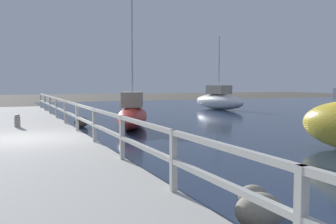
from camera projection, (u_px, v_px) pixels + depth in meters
The scene contains 9 objects.
ground_plane at pixel (24, 148), 12.42m from camera, with size 120.00×120.00×0.00m, color #4C473D.
dock_walkway at pixel (24, 143), 12.41m from camera, with size 4.08×36.00×0.29m.
railing at pixel (85, 115), 13.10m from camera, with size 0.10×32.50×1.01m.
boulder_water_edge at pixel (253, 196), 6.49m from camera, with size 0.49×0.44×0.37m.
boulder_far_strip at pixel (81, 122), 18.20m from camera, with size 0.65×0.59×0.49m.
boulder_near_dock at pixel (259, 211), 5.48m from camera, with size 0.70×0.63×0.52m.
mooring_bollard at pixel (17, 121), 15.68m from camera, with size 0.23×0.23×0.52m.
sailboat_white at pixel (219, 100), 30.41m from camera, with size 2.07×5.88×5.62m.
sailboat_red at pixel (132, 115), 18.15m from camera, with size 3.42×6.04×5.84m.
Camera 1 is at (-0.58, -13.11, 2.05)m, focal length 42.00 mm.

